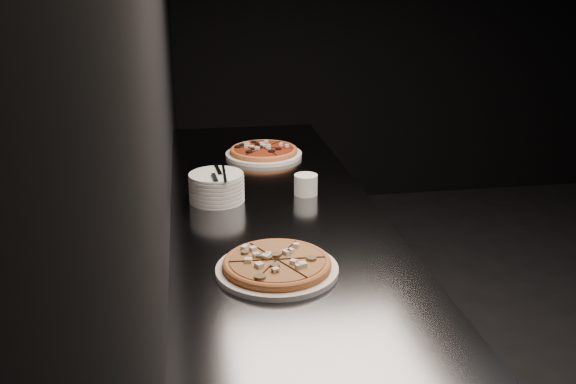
{
  "coord_description": "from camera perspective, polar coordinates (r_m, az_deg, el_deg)",
  "views": [
    {
      "loc": [
        -2.43,
        -2.14,
        1.76
      ],
      "look_at": [
        -2.08,
        -0.0,
        0.98
      ],
      "focal_mm": 40.0,
      "sensor_mm": 36.0,
      "label": 1
    }
  ],
  "objects": [
    {
      "name": "cutlery",
      "position": [
        2.35,
        -6.2,
        1.6
      ],
      "size": [
        0.08,
        0.22,
        0.01
      ],
      "rotation": [
        0.0,
        0.0,
        0.08
      ],
      "color": "silver",
      "rests_on": "plate_stack"
    },
    {
      "name": "ramekin",
      "position": [
        2.44,
        1.59,
        0.71
      ],
      "size": [
        0.09,
        0.09,
        0.08
      ],
      "color": "white",
      "rests_on": "counter"
    },
    {
      "name": "wall_back",
      "position": [
        5.25,
        19.03,
        14.88
      ],
      "size": [
        5.0,
        0.02,
        2.8
      ],
      "primitive_type": "cube",
      "color": "black",
      "rests_on": "floor"
    },
    {
      "name": "plate_stack",
      "position": [
        2.38,
        -6.37,
        0.43
      ],
      "size": [
        0.2,
        0.2,
        0.11
      ],
      "color": "white",
      "rests_on": "counter"
    },
    {
      "name": "pizza_mushroom",
      "position": [
        1.84,
        -0.98,
        -6.54
      ],
      "size": [
        0.35,
        0.35,
        0.04
      ],
      "rotation": [
        0.0,
        0.0,
        -0.04
      ],
      "color": "white",
      "rests_on": "counter"
    },
    {
      "name": "pizza_tomato",
      "position": [
        2.93,
        -2.17,
        3.6
      ],
      "size": [
        0.37,
        0.37,
        0.04
      ],
      "rotation": [
        0.0,
        0.0,
        -0.21
      ],
      "color": "white",
      "rests_on": "counter"
    },
    {
      "name": "wall_left",
      "position": [
        2.17,
        -11.2,
        9.91
      ],
      "size": [
        0.02,
        5.0,
        2.8
      ],
      "primitive_type": "cube",
      "color": "black",
      "rests_on": "floor"
    },
    {
      "name": "counter",
      "position": [
        2.52,
        -1.15,
        -11.22
      ],
      "size": [
        0.74,
        2.44,
        0.92
      ],
      "color": "slate",
      "rests_on": "floor"
    }
  ]
}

